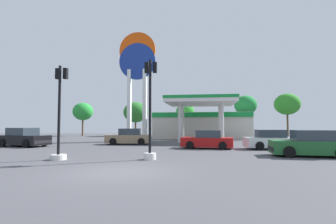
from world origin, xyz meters
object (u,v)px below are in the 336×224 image
object	(u,v)px
car_1	(208,140)
car_2	(310,144)
traffic_signal_0	(59,127)
car_3	(129,137)
tree_1	(136,112)
tree_0	(83,112)
traffic_signal_1	(150,120)
car_4	(272,140)
tree_3	(246,105)
tree_4	(287,104)
tree_2	(185,111)
station_pole_sign	(137,71)
car_0	(24,138)

from	to	relation	value
car_1	car_2	xyz separation A→B (m)	(5.73, -4.37, 0.05)
car_1	traffic_signal_0	world-z (taller)	traffic_signal_0
car_3	tree_1	xyz separation A→B (m)	(-4.51, 18.95, 3.35)
tree_0	traffic_signal_1	bearing A→B (deg)	-57.75
car_4	tree_1	bearing A→B (deg)	126.80
tree_3	tree_4	bearing A→B (deg)	7.30
traffic_signal_1	tree_2	size ratio (longest dim) A/B	0.98
traffic_signal_1	tree_2	world-z (taller)	tree_2
traffic_signal_1	tree_2	distance (m)	28.26
traffic_signal_0	tree_4	xyz separation A→B (m)	(19.79, 27.99, 3.27)
car_4	tree_0	xyz separation A→B (m)	(-25.52, 20.95, 3.48)
car_3	car_2	bearing A→B (deg)	-30.89
car_3	traffic_signal_0	xyz separation A→B (m)	(-0.40, -11.08, 1.02)
car_3	tree_0	bearing A→B (deg)	127.16
station_pole_sign	tree_0	bearing A→B (deg)	135.08
car_3	tree_2	world-z (taller)	tree_2
car_4	tree_4	distance (m)	21.88
car_2	tree_3	size ratio (longest dim) A/B	0.68
tree_3	station_pole_sign	bearing A→B (deg)	-140.48
car_1	tree_4	size ratio (longest dim) A/B	0.62
car_3	car_4	distance (m)	12.55
car_1	tree_0	xyz separation A→B (m)	(-20.72, 21.11, 3.50)
tree_0	car_1	bearing A→B (deg)	-45.53
tree_4	car_4	bearing A→B (deg)	-109.81
station_pole_sign	car_0	distance (m)	13.50
tree_3	tree_4	distance (m)	6.22
car_0	traffic_signal_1	size ratio (longest dim) A/B	0.89
car_3	tree_4	size ratio (longest dim) A/B	0.66
tree_0	tree_2	distance (m)	17.41
tree_4	car_0	bearing A→B (deg)	-143.16
car_0	tree_3	world-z (taller)	tree_3
car_1	tree_4	world-z (taller)	tree_4
car_2	car_4	bearing A→B (deg)	101.54
station_pole_sign	car_0	size ratio (longest dim) A/B	2.67
station_pole_sign	traffic_signal_0	size ratio (longest dim) A/B	2.55
car_1	tree_3	size ratio (longest dim) A/B	0.65
car_0	tree_3	xyz separation A→B (m)	(21.29, 19.78, 4.06)
tree_3	tree_4	xyz separation A→B (m)	(6.17, 0.79, 0.18)
station_pole_sign	tree_1	distance (m)	15.23
tree_0	tree_1	world-z (taller)	tree_1
tree_1	tree_3	size ratio (longest dim) A/B	0.92
traffic_signal_0	traffic_signal_1	size ratio (longest dim) A/B	0.93
tree_0	station_pole_sign	bearing A→B (deg)	-44.92
car_0	tree_3	size ratio (longest dim) A/B	0.75
traffic_signal_1	car_0	bearing A→B (deg)	151.62
traffic_signal_1	tree_1	distance (m)	30.63
car_4	tree_0	size ratio (longest dim) A/B	0.75
tree_4	tree_2	bearing A→B (deg)	176.46
car_1	car_0	bearing A→B (deg)	-179.13
car_4	traffic_signal_0	distance (m)	14.79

